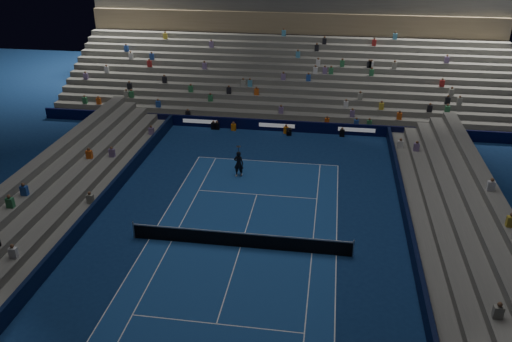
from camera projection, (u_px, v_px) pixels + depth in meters
name	position (u px, v px, depth m)	size (l,w,h in m)	color
ground	(241.00, 247.00, 29.90)	(90.00, 90.00, 0.00)	navy
court_surface	(240.00, 247.00, 29.90)	(10.97, 23.77, 0.01)	navy
sponsor_barrier_far	(277.00, 125.00, 46.12)	(44.00, 0.25, 1.00)	black
sponsor_barrier_east	(414.00, 254.00, 28.38)	(0.25, 37.00, 1.00)	black
sponsor_barrier_west	(81.00, 226.00, 30.98)	(0.25, 37.00, 1.00)	black
grandstand_main	(288.00, 67.00, 53.22)	(44.00, 15.20, 11.20)	#61625D
grandstand_east	(482.00, 254.00, 27.73)	(5.00, 37.00, 2.50)	slate
grandstand_west	(26.00, 216.00, 31.27)	(5.00, 37.00, 2.50)	slate
tennis_net	(240.00, 240.00, 29.68)	(12.90, 0.10, 1.10)	#B2B2B7
tennis_player	(239.00, 164.00, 37.78)	(0.72, 0.47, 1.96)	black
broadcast_camera	(289.00, 132.00, 45.32)	(0.51, 0.91, 0.57)	black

